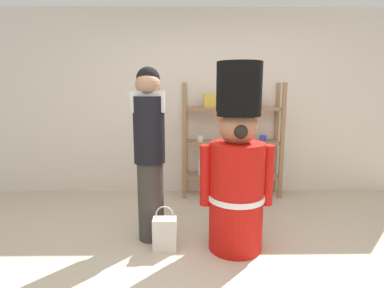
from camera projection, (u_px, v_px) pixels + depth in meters
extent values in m
plane|color=beige|center=(205.00, 278.00, 2.50)|extent=(6.40, 6.40, 0.00)
cube|color=silver|center=(197.00, 104.00, 4.43)|extent=(6.40, 0.12, 2.60)
cube|color=#93704C|center=(184.00, 142.00, 4.16)|extent=(0.05, 0.05, 1.59)
cube|color=#93704C|center=(282.00, 142.00, 4.17)|extent=(0.05, 0.05, 1.59)
cube|color=#93704C|center=(185.00, 139.00, 4.45)|extent=(0.05, 0.05, 1.59)
cube|color=#93704C|center=(276.00, 139.00, 4.47)|extent=(0.05, 0.05, 1.59)
cube|color=#93704C|center=(231.00, 175.00, 4.40)|extent=(1.33, 0.30, 0.04)
cube|color=#93704C|center=(232.00, 143.00, 4.32)|extent=(1.33, 0.30, 0.04)
cube|color=#93704C|center=(233.00, 109.00, 4.23)|extent=(1.33, 0.30, 0.04)
cylinder|color=white|center=(200.00, 139.00, 4.28)|extent=(0.09, 0.09, 0.09)
cylinder|color=red|center=(232.00, 138.00, 4.28)|extent=(0.09, 0.09, 0.09)
cylinder|color=blue|center=(263.00, 138.00, 4.33)|extent=(0.09, 0.09, 0.08)
cylinder|color=silver|center=(200.00, 167.00, 4.35)|extent=(0.06, 0.06, 0.23)
cylinder|color=navy|center=(231.00, 168.00, 4.37)|extent=(0.06, 0.06, 0.19)
cylinder|color=#596B33|center=(262.00, 167.00, 4.41)|extent=(0.08, 0.08, 0.18)
cube|color=gold|center=(211.00, 101.00, 4.21)|extent=(0.20, 0.16, 0.18)
cube|color=#B21E2D|center=(254.00, 101.00, 4.22)|extent=(0.13, 0.10, 0.16)
cylinder|color=red|center=(236.00, 197.00, 2.89)|extent=(0.51, 0.51, 1.03)
cylinder|color=white|center=(236.00, 197.00, 2.89)|extent=(0.53, 0.53, 0.05)
sphere|color=#A76D4A|center=(238.00, 126.00, 2.77)|extent=(0.35, 0.35, 0.35)
sphere|color=#A76D4A|center=(222.00, 114.00, 2.75)|extent=(0.12, 0.12, 0.12)
sphere|color=#A76D4A|center=(255.00, 114.00, 2.75)|extent=(0.12, 0.12, 0.12)
cylinder|color=black|center=(239.00, 89.00, 2.71)|extent=(0.40, 0.40, 0.47)
cylinder|color=red|center=(206.00, 176.00, 2.85)|extent=(0.11, 0.11, 0.57)
cylinder|color=red|center=(268.00, 175.00, 2.85)|extent=(0.11, 0.11, 0.57)
sphere|color=black|center=(241.00, 132.00, 2.62)|extent=(0.12, 0.12, 0.12)
cylinder|color=#38332D|center=(151.00, 201.00, 3.10)|extent=(0.26, 0.26, 0.80)
cylinder|color=black|center=(149.00, 130.00, 2.97)|extent=(0.30, 0.30, 0.65)
sphere|color=#A37556|center=(148.00, 85.00, 2.89)|extent=(0.24, 0.24, 0.24)
cube|color=silver|center=(148.00, 102.00, 2.86)|extent=(0.32, 0.04, 0.20)
sphere|color=black|center=(148.00, 79.00, 2.90)|extent=(0.23, 0.23, 0.23)
cube|color=silver|center=(165.00, 234.00, 2.92)|extent=(0.22, 0.14, 0.31)
torus|color=silver|center=(164.00, 215.00, 2.88)|extent=(0.17, 0.01, 0.17)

